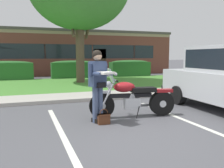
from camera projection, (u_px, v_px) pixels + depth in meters
The scene contains 13 objects.
ground_plane at pixel (138, 128), 5.08m from camera, with size 140.00×140.00×0.00m, color #4C4C51.
curb_strip at pixel (97, 99), 8.24m from camera, with size 60.00×0.20×0.12m, color #ADA89E.
concrete_walk at pixel (91, 96), 9.03m from camera, with size 60.00×1.50×0.08m, color #ADA89E.
grass_lawn at pixel (73, 84), 12.77m from camera, with size 60.00×6.46×0.06m, color #478433.
stall_stripe_0 at pixel (62, 134), 4.74m from camera, with size 0.12×4.40×0.01m, color silver.
stall_stripe_1 at pixel (185, 120), 5.72m from camera, with size 0.12×4.40×0.01m, color silver.
motorcycle at pixel (135, 98), 6.03m from camera, with size 2.24×0.82×1.26m.
rider_person at pixel (98, 80), 5.45m from camera, with size 0.56×0.66×1.70m.
handbag at pixel (104, 118), 5.39m from camera, with size 0.28×0.13×0.36m.
hedge_left at pixel (7, 70), 14.75m from camera, with size 3.21×0.90×1.24m.
hedge_center_left at pixel (74, 69), 16.13m from camera, with size 3.01×0.90×1.24m.
hedge_center_right at pixel (130, 68), 17.51m from camera, with size 3.02×0.90×1.24m.
brick_building at pixel (42, 53), 21.67m from camera, with size 21.73×8.99×3.63m.
Camera 1 is at (-2.16, -4.47, 1.58)m, focal length 37.55 mm.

